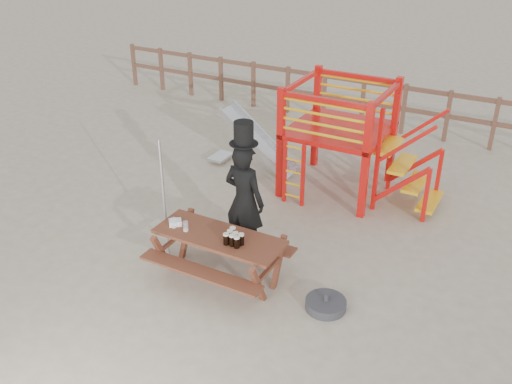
% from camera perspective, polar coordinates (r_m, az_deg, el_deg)
% --- Properties ---
extents(ground, '(60.00, 60.00, 0.00)m').
position_cam_1_polar(ground, '(8.42, -2.66, -9.17)').
color(ground, '#B5A58D').
rests_on(ground, ground).
extents(back_fence, '(15.09, 0.09, 1.20)m').
position_cam_1_polar(back_fence, '(13.88, 12.62, 8.96)').
color(back_fence, brown).
rests_on(back_fence, ground).
extents(playground_fort, '(4.71, 1.84, 2.10)m').
position_cam_1_polar(playground_fort, '(10.67, 7.86, 5.59)').
color(playground_fort, red).
rests_on(playground_fort, ground).
extents(picnic_table, '(1.89, 1.31, 0.73)m').
position_cam_1_polar(picnic_table, '(8.29, -3.68, -5.92)').
color(picnic_table, brown).
rests_on(picnic_table, ground).
extents(man_with_hat, '(0.72, 0.51, 2.20)m').
position_cam_1_polar(man_with_hat, '(8.56, -1.17, -0.60)').
color(man_with_hat, black).
rests_on(man_with_hat, ground).
extents(metal_pole, '(0.04, 0.04, 1.94)m').
position_cam_1_polar(metal_pole, '(8.66, -9.20, -0.75)').
color(metal_pole, '#B2B2B7').
rests_on(metal_pole, ground).
extents(parasol_base, '(0.56, 0.56, 0.24)m').
position_cam_1_polar(parasol_base, '(7.99, 6.99, -11.08)').
color(parasol_base, '#323236').
rests_on(parasol_base, ground).
extents(paper_bag, '(0.23, 0.22, 0.08)m').
position_cam_1_polar(paper_bag, '(8.44, -8.07, -3.03)').
color(paper_bag, white).
rests_on(paper_bag, picnic_table).
extents(stout_pints, '(0.28, 0.27, 0.17)m').
position_cam_1_polar(stout_pints, '(7.91, -2.27, -4.62)').
color(stout_pints, black).
rests_on(stout_pints, picnic_table).
extents(empty_glasses, '(0.29, 0.09, 0.15)m').
position_cam_1_polar(empty_glasses, '(8.31, -7.64, -3.27)').
color(empty_glasses, silver).
rests_on(empty_glasses, picnic_table).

